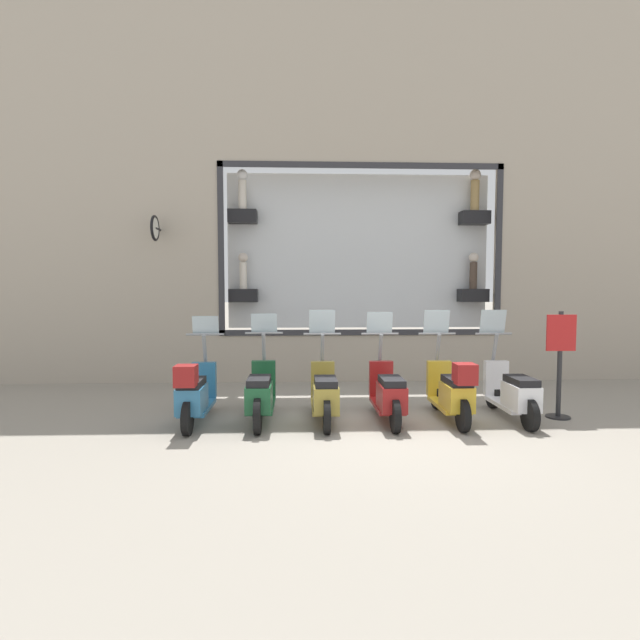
{
  "coord_description": "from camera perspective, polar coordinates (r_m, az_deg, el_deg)",
  "views": [
    {
      "loc": [
        -6.99,
        1.3,
        1.99
      ],
      "look_at": [
        1.69,
        0.93,
        1.42
      ],
      "focal_mm": 28.0,
      "sensor_mm": 36.0,
      "label": 1
    }
  ],
  "objects": [
    {
      "name": "ground_plane",
      "position": [
        7.38,
        7.99,
        -11.93
      ],
      "size": [
        120.0,
        120.0,
        0.0
      ],
      "primitive_type": "plane",
      "color": "gray"
    },
    {
      "name": "building_facade",
      "position": [
        10.96,
        4.67,
        16.82
      ],
      "size": [
        1.18,
        36.0,
        8.74
      ],
      "color": "#ADA08E",
      "rests_on": "ground_plane"
    },
    {
      "name": "scooter_white_0",
      "position": [
        8.06,
        21.17,
        -7.77
      ],
      "size": [
        1.79,
        0.61,
        1.62
      ],
      "color": "black",
      "rests_on": "ground_plane"
    },
    {
      "name": "scooter_yellow_1",
      "position": [
        7.67,
        14.86,
        -7.88
      ],
      "size": [
        1.79,
        0.61,
        1.62
      ],
      "color": "black",
      "rests_on": "ground_plane"
    },
    {
      "name": "scooter_red_2",
      "position": [
        7.51,
        7.78,
        -8.35
      ],
      "size": [
        1.79,
        0.61,
        1.59
      ],
      "color": "black",
      "rests_on": "ground_plane"
    },
    {
      "name": "scooter_olive_3",
      "position": [
        7.41,
        0.54,
        -8.48
      ],
      "size": [
        1.79,
        0.6,
        1.63
      ],
      "color": "black",
      "rests_on": "ground_plane"
    },
    {
      "name": "scooter_green_4",
      "position": [
        7.42,
        -6.8,
        -8.41
      ],
      "size": [
        1.8,
        0.61,
        1.57
      ],
      "color": "black",
      "rests_on": "ground_plane"
    },
    {
      "name": "scooter_teal_5",
      "position": [
        7.48,
        -14.1,
        -8.18
      ],
      "size": [
        1.79,
        0.61,
        1.53
      ],
      "color": "black",
      "rests_on": "ground_plane"
    },
    {
      "name": "shop_sign_post",
      "position": [
        8.42,
        25.73,
        -4.23
      ],
      "size": [
        0.36,
        0.45,
        1.63
      ],
      "color": "#232326",
      "rests_on": "ground_plane"
    }
  ]
}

